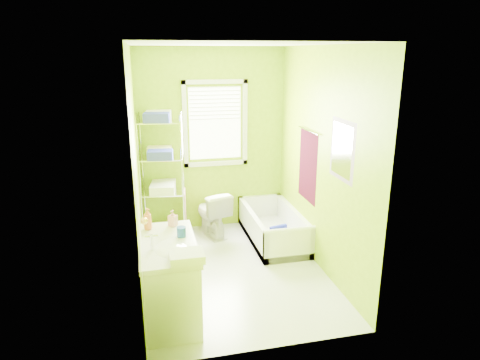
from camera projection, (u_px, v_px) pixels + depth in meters
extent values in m
plane|color=silver|center=(234.00, 270.00, 5.15)|extent=(2.90, 2.90, 0.00)
cube|color=#87AE08|center=(212.00, 141.00, 6.12)|extent=(2.10, 0.04, 2.60)
cube|color=#87AE08|center=(271.00, 212.00, 3.42)|extent=(2.10, 0.04, 2.60)
cube|color=#87AE08|center=(137.00, 172.00, 4.54)|extent=(0.04, 2.90, 2.60)
cube|color=#87AE08|center=(321.00, 161.00, 5.00)|extent=(0.04, 2.90, 2.60)
cube|color=white|center=(232.00, 44.00, 4.40)|extent=(2.10, 2.90, 0.04)
cube|color=white|center=(215.00, 123.00, 6.05)|extent=(0.74, 0.01, 1.01)
cube|color=white|center=(216.00, 163.00, 6.20)|extent=(0.92, 0.05, 0.06)
cube|color=white|center=(215.00, 82.00, 5.87)|extent=(0.92, 0.05, 0.06)
cube|color=white|center=(185.00, 125.00, 5.94)|extent=(0.06, 0.05, 1.22)
cube|color=white|center=(245.00, 123.00, 6.13)|extent=(0.06, 0.05, 1.22)
cube|color=white|center=(215.00, 103.00, 5.95)|extent=(0.72, 0.02, 0.50)
cube|color=white|center=(140.00, 235.00, 3.70)|extent=(0.02, 0.80, 2.00)
sphere|color=gold|center=(144.00, 221.00, 4.02)|extent=(0.07, 0.07, 0.07)
cube|color=#3B0618|center=(308.00, 166.00, 5.36)|extent=(0.02, 0.58, 0.90)
cylinder|color=silver|center=(308.00, 131.00, 5.23)|extent=(0.02, 0.62, 0.02)
cube|color=#CC5972|center=(342.00, 150.00, 4.41)|extent=(0.02, 0.54, 0.64)
cube|color=white|center=(342.00, 150.00, 4.41)|extent=(0.01, 0.44, 0.54)
cube|color=white|center=(273.00, 236.00, 5.98)|extent=(0.66, 1.42, 0.09)
cube|color=white|center=(252.00, 227.00, 5.86)|extent=(0.07, 1.42, 0.43)
cube|color=white|center=(293.00, 224.00, 5.99)|extent=(0.07, 1.42, 0.43)
cube|color=white|center=(289.00, 246.00, 5.30)|extent=(0.66, 0.07, 0.43)
cube|color=white|center=(260.00, 209.00, 6.56)|extent=(0.66, 0.07, 0.43)
cylinder|color=white|center=(290.00, 230.00, 5.24)|extent=(0.66, 0.07, 0.07)
cylinder|color=#1620D3|center=(283.00, 245.00, 5.52)|extent=(0.35, 0.35, 0.06)
cylinder|color=yellow|center=(283.00, 241.00, 5.51)|extent=(0.33, 0.33, 0.05)
cube|color=#1620D3|center=(278.00, 234.00, 5.61)|extent=(0.25, 0.10, 0.22)
imported|color=white|center=(212.00, 213.00, 6.06)|extent=(0.53, 0.73, 0.67)
cube|color=white|center=(170.00, 281.00, 4.19)|extent=(0.51, 1.01, 0.74)
cube|color=silver|center=(168.00, 245.00, 4.07)|extent=(0.54, 1.04, 0.05)
ellipsoid|color=white|center=(171.00, 251.00, 3.95)|extent=(0.35, 0.45, 0.12)
cylinder|color=silver|center=(152.00, 243.00, 3.89)|extent=(0.03, 0.03, 0.16)
cylinder|color=silver|center=(151.00, 236.00, 3.87)|extent=(0.12, 0.02, 0.02)
imported|color=#E97244|center=(148.00, 219.00, 4.34)|extent=(0.12, 0.12, 0.22)
imported|color=pink|center=(173.00, 218.00, 4.43)|extent=(0.11, 0.11, 0.17)
cylinder|color=#174398|center=(181.00, 232.00, 4.18)|extent=(0.09, 0.09, 0.10)
cube|color=white|center=(187.00, 256.00, 3.71)|extent=(0.30, 0.23, 0.07)
cylinder|color=silver|center=(140.00, 181.00, 5.67)|extent=(0.02, 0.02, 1.75)
cylinder|color=silver|center=(143.00, 174.00, 5.99)|extent=(0.02, 0.02, 1.75)
cylinder|color=silver|center=(182.00, 180.00, 5.72)|extent=(0.02, 0.02, 1.75)
cylinder|color=silver|center=(183.00, 173.00, 6.05)|extent=(0.02, 0.02, 1.75)
cube|color=silver|center=(165.00, 225.00, 6.06)|extent=(0.62, 0.43, 0.02)
cube|color=silver|center=(163.00, 192.00, 5.92)|extent=(0.62, 0.43, 0.02)
cube|color=silver|center=(161.00, 158.00, 5.78)|extent=(0.62, 0.43, 0.02)
cube|color=silver|center=(159.00, 122.00, 5.64)|extent=(0.62, 0.43, 0.02)
cube|color=#323EB6|center=(156.00, 118.00, 5.51)|extent=(0.35, 0.26, 0.12)
cube|color=white|center=(159.00, 115.00, 5.74)|extent=(0.35, 0.26, 0.12)
cube|color=#323EB6|center=(160.00, 155.00, 5.65)|extent=(0.35, 0.26, 0.12)
cube|color=#FAF399|center=(159.00, 151.00, 5.88)|extent=(0.35, 0.26, 0.12)
cube|color=white|center=(162.00, 190.00, 5.82)|extent=(0.35, 0.26, 0.12)
cube|color=white|center=(164.00, 185.00, 6.04)|extent=(0.35, 0.26, 0.12)
cube|color=#F7A8B2|center=(185.00, 209.00, 6.02)|extent=(0.07, 0.31, 0.55)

